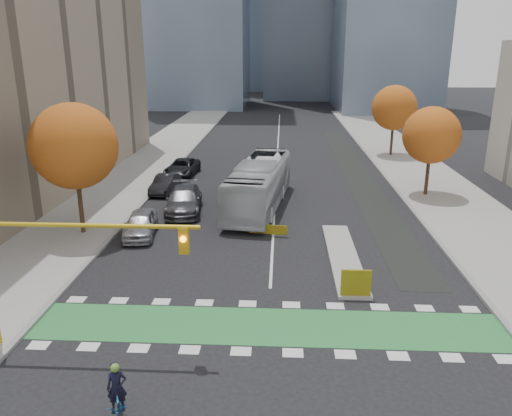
# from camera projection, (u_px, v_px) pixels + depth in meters

# --- Properties ---
(ground) EXTENTS (300.00, 300.00, 0.00)m
(ground) POSITION_uv_depth(u_px,v_px,m) (267.00, 346.00, 19.57)
(ground) COLOR black
(ground) RESTS_ON ground
(sidewalk_west) EXTENTS (7.00, 120.00, 0.15)m
(sidewalk_west) POSITION_uv_depth(u_px,v_px,m) (104.00, 197.00, 39.27)
(sidewalk_west) COLOR gray
(sidewalk_west) RESTS_ON ground
(sidewalk_east) EXTENTS (7.00, 120.00, 0.15)m
(sidewalk_east) POSITION_uv_depth(u_px,v_px,m) (452.00, 202.00, 37.94)
(sidewalk_east) COLOR gray
(sidewalk_east) RESTS_ON ground
(curb_west) EXTENTS (0.30, 120.00, 0.16)m
(curb_west) POSITION_uv_depth(u_px,v_px,m) (148.00, 198.00, 39.09)
(curb_west) COLOR gray
(curb_west) RESTS_ON ground
(curb_east) EXTENTS (0.30, 120.00, 0.16)m
(curb_east) POSITION_uv_depth(u_px,v_px,m) (406.00, 202.00, 38.11)
(curb_east) COLOR gray
(curb_east) RESTS_ON ground
(bike_crossing) EXTENTS (20.00, 3.00, 0.01)m
(bike_crossing) POSITION_uv_depth(u_px,v_px,m) (268.00, 326.00, 21.00)
(bike_crossing) COLOR #297D3A
(bike_crossing) RESTS_ON ground
(centre_line) EXTENTS (0.15, 70.00, 0.01)m
(centre_line) POSITION_uv_depth(u_px,v_px,m) (278.00, 151.00, 57.67)
(centre_line) COLOR silver
(centre_line) RESTS_ON ground
(bike_lane_paint) EXTENTS (2.50, 50.00, 0.01)m
(bike_lane_paint) POSITION_uv_depth(u_px,v_px,m) (355.00, 172.00, 47.78)
(bike_lane_paint) COLOR black
(bike_lane_paint) RESTS_ON ground
(median_island) EXTENTS (1.60, 10.00, 0.16)m
(median_island) POSITION_uv_depth(u_px,v_px,m) (343.00, 257.00, 27.93)
(median_island) COLOR gray
(median_island) RESTS_ON ground
(hazard_board) EXTENTS (1.40, 0.12, 1.30)m
(hazard_board) POSITION_uv_depth(u_px,v_px,m) (356.00, 283.00, 23.14)
(hazard_board) COLOR yellow
(hazard_board) RESTS_ON median_island
(tree_west) EXTENTS (5.20, 5.20, 8.22)m
(tree_west) POSITION_uv_depth(u_px,v_px,m) (74.00, 146.00, 29.91)
(tree_west) COLOR #332114
(tree_west) RESTS_ON ground
(tree_east_near) EXTENTS (4.40, 4.40, 7.08)m
(tree_east_near) POSITION_uv_depth(u_px,v_px,m) (431.00, 135.00, 38.47)
(tree_east_near) COLOR #332114
(tree_east_near) RESTS_ON ground
(tree_east_far) EXTENTS (4.80, 4.80, 7.65)m
(tree_east_far) POSITION_uv_depth(u_px,v_px,m) (394.00, 108.00, 53.58)
(tree_east_far) COLOR #332114
(tree_east_far) RESTS_ON ground
(traffic_signal_west) EXTENTS (8.53, 0.56, 5.20)m
(traffic_signal_west) POSITION_uv_depth(u_px,v_px,m) (51.00, 252.00, 18.27)
(traffic_signal_west) COLOR #BF9914
(traffic_signal_west) RESTS_ON ground
(cyclist) EXTENTS (1.14, 1.96, 2.14)m
(cyclist) POSITION_uv_depth(u_px,v_px,m) (118.00, 404.00, 15.33)
(cyclist) COLOR navy
(cyclist) RESTS_ON ground
(bus) EXTENTS (4.66, 12.98, 3.54)m
(bus) POSITION_uv_depth(u_px,v_px,m) (259.00, 184.00, 36.52)
(bus) COLOR #B6BABE
(bus) RESTS_ON ground
(parked_car_a) EXTENTS (2.30, 4.69, 1.54)m
(parked_car_a) POSITION_uv_depth(u_px,v_px,m) (141.00, 224.00, 31.10)
(parked_car_a) COLOR #AAA9AF
(parked_car_a) RESTS_ON ground
(parked_car_b) EXTENTS (1.90, 4.51, 1.45)m
(parked_car_b) POSITION_uv_depth(u_px,v_px,m) (165.00, 184.00, 40.67)
(parked_car_b) COLOR black
(parked_car_b) RESTS_ON ground
(parked_car_c) EXTENTS (3.02, 6.15, 1.72)m
(parked_car_c) POSITION_uv_depth(u_px,v_px,m) (184.00, 200.00, 35.75)
(parked_car_c) COLOR #4F4E53
(parked_car_c) RESTS_ON ground
(parked_car_d) EXTENTS (2.83, 5.57, 1.51)m
(parked_car_d) POSITION_uv_depth(u_px,v_px,m) (182.00, 168.00, 46.25)
(parked_car_d) COLOR black
(parked_car_d) RESTS_ON ground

